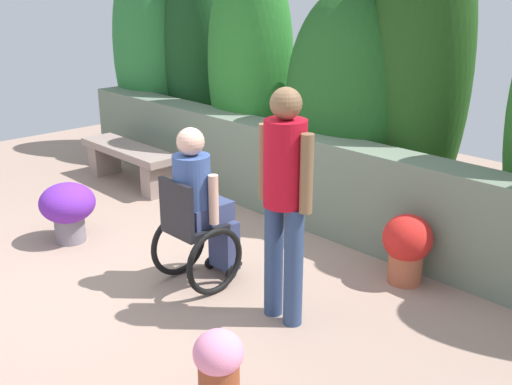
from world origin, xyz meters
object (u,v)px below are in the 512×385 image
object	(u,v)px
stone_bench	(129,159)
flower_pot_red_accent	(407,245)
flower_pot_purple_near	(68,207)
person_standing_companion	(285,192)
flower_pot_terracotta_by_wall	(219,367)
person_in_wheelchair	(198,212)

from	to	relation	value
stone_bench	flower_pot_red_accent	bearing A→B (deg)	8.76
flower_pot_purple_near	flower_pot_red_accent	world-z (taller)	flower_pot_red_accent
flower_pot_red_accent	stone_bench	bearing A→B (deg)	-176.30
stone_bench	person_standing_companion	size ratio (longest dim) A/B	0.91
person_standing_companion	flower_pot_red_accent	world-z (taller)	person_standing_companion
stone_bench	flower_pot_terracotta_by_wall	distance (m)	4.43
stone_bench	person_standing_companion	bearing A→B (deg)	-9.45
person_in_wheelchair	flower_pot_purple_near	size ratio (longest dim) A/B	2.28
person_in_wheelchair	flower_pot_red_accent	bearing A→B (deg)	52.57
person_in_wheelchair	person_standing_companion	distance (m)	0.96
person_in_wheelchair	flower_pot_terracotta_by_wall	distance (m)	1.67
stone_bench	flower_pot_red_accent	xyz separation A→B (m)	(3.81, 0.25, 0.02)
stone_bench	person_in_wheelchair	world-z (taller)	person_in_wheelchair
flower_pot_purple_near	person_standing_companion	bearing A→B (deg)	11.08
person_standing_companion	flower_pot_red_accent	xyz separation A→B (m)	(0.29, 1.16, -0.67)
stone_bench	person_standing_companion	xyz separation A→B (m)	(3.52, -0.91, 0.69)
person_standing_companion	flower_pot_terracotta_by_wall	distance (m)	1.32
stone_bench	flower_pot_red_accent	distance (m)	3.82
person_standing_companion	flower_pot_purple_near	size ratio (longest dim) A/B	2.97
person_in_wheelchair	person_standing_companion	xyz separation A→B (m)	(0.88, 0.08, 0.38)
flower_pot_terracotta_by_wall	flower_pot_red_accent	bearing A→B (deg)	94.70
person_standing_companion	flower_pot_red_accent	size ratio (longest dim) A/B	2.90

